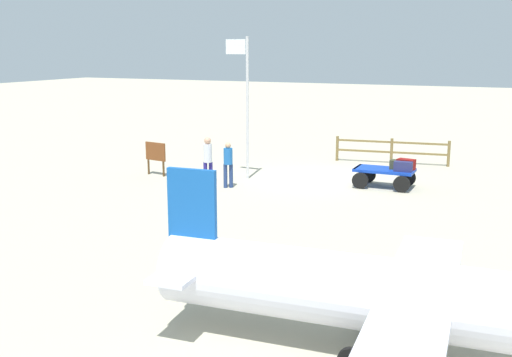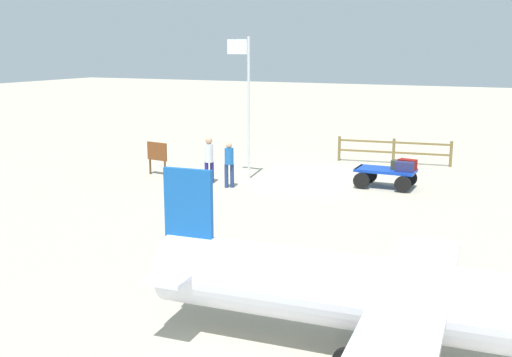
% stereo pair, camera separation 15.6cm
% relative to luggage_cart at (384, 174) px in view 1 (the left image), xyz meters
% --- Properties ---
extents(ground_plane, '(120.00, 120.00, 0.00)m').
position_rel_luggage_cart_xyz_m(ground_plane, '(2.69, -0.45, -0.49)').
color(ground_plane, '#B0A890').
extents(luggage_cart, '(2.07, 1.25, 0.67)m').
position_rel_luggage_cart_xyz_m(luggage_cart, '(0.00, 0.00, 0.00)').
color(luggage_cart, '#1036AF').
rests_on(luggage_cart, ground).
extents(suitcase_tan, '(0.64, 0.33, 0.35)m').
position_rel_luggage_cart_xyz_m(suitcase_tan, '(-0.72, 0.26, 0.36)').
color(suitcase_tan, navy).
rests_on(suitcase_tan, luggage_cart).
extents(suitcase_grey, '(0.54, 0.39, 0.32)m').
position_rel_luggage_cart_xyz_m(suitcase_grey, '(-0.44, -0.10, 0.35)').
color(suitcase_grey, '#383B26').
rests_on(suitcase_grey, luggage_cart).
extents(suitcase_navy, '(0.66, 0.48, 0.37)m').
position_rel_luggage_cart_xyz_m(suitcase_navy, '(-0.74, -0.13, 0.37)').
color(suitcase_navy, maroon).
rests_on(suitcase_navy, luggage_cart).
extents(worker_lead, '(0.43, 0.43, 1.62)m').
position_rel_luggage_cart_xyz_m(worker_lead, '(5.00, 2.32, 0.44)').
color(worker_lead, navy).
rests_on(worker_lead, ground).
extents(worker_trailing, '(0.43, 0.43, 1.70)m').
position_rel_luggage_cart_xyz_m(worker_trailing, '(6.00, 1.98, 0.49)').
color(worker_trailing, navy).
rests_on(worker_trailing, ground).
extents(airplane_near, '(9.34, 5.56, 2.85)m').
position_rel_luggage_cart_xyz_m(airplane_near, '(-3.52, 12.16, 0.57)').
color(airplane_near, silver).
rests_on(airplane_near, ground).
extents(flagpole, '(0.94, 0.12, 5.26)m').
position_rel_luggage_cart_xyz_m(flagpole, '(5.12, 0.66, 2.61)').
color(flagpole, silver).
rests_on(flagpole, ground).
extents(signboard, '(0.97, 0.22, 1.29)m').
position_rel_luggage_cart_xyz_m(signboard, '(8.52, 1.56, 0.35)').
color(signboard, '#4C3319').
rests_on(signboard, ground).
extents(wooden_fence, '(4.76, 0.68, 1.08)m').
position_rel_luggage_cart_xyz_m(wooden_fence, '(0.72, -4.67, 0.15)').
color(wooden_fence, brown).
rests_on(wooden_fence, ground).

